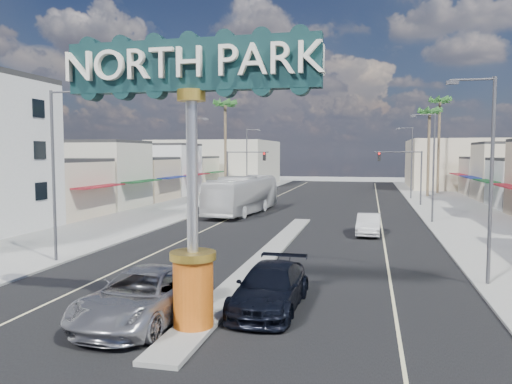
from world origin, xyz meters
The scene contains 25 objects.
ground centered at (0.00, 30.00, 0.00)m, with size 160.00×160.00×0.00m, color gray.
road centered at (0.00, 30.00, 0.01)m, with size 20.00×120.00×0.01m, color black.
median_island centered at (0.00, 14.00, 0.08)m, with size 1.30×30.00×0.16m, color gray.
sidewalk_left centered at (-14.00, 30.00, 0.06)m, with size 8.00×120.00×0.12m, color gray.
sidewalk_right centered at (14.00, 30.00, 0.06)m, with size 8.00×120.00×0.12m, color gray.
storefront_row_left centered at (-24.00, 43.00, 3.00)m, with size 12.00×42.00×6.00m, color beige.
backdrop_far_left centered at (-22.00, 75.00, 4.00)m, with size 20.00×20.00×8.00m, color #B7B29E.
backdrop_far_right centered at (22.00, 75.00, 4.00)m, with size 20.00×20.00×8.00m, color beige.
gateway_sign centered at (0.00, 1.98, 5.93)m, with size 8.20×1.50×9.15m.
traffic_signal_left centered at (-9.18, 43.99, 4.27)m, with size 5.09×0.45×6.00m.
traffic_signal_right centered at (9.18, 43.99, 4.27)m, with size 5.09×0.45×6.00m.
streetlight_l_near centered at (-10.43, 10.00, 5.07)m, with size 2.03×0.22×9.00m.
streetlight_l_mid centered at (-10.43, 30.00, 5.07)m, with size 2.03×0.22×9.00m.
streetlight_l_far centered at (-10.43, 52.00, 5.07)m, with size 2.03×0.22×9.00m.
streetlight_r_near centered at (10.43, 10.00, 5.07)m, with size 2.03×0.22×9.00m.
streetlight_r_mid centered at (10.43, 30.00, 5.07)m, with size 2.03×0.22×9.00m.
streetlight_r_far centered at (10.43, 52.00, 5.07)m, with size 2.03×0.22×9.00m.
palm_left_far centered at (-13.00, 50.00, 11.50)m, with size 2.60×2.60×13.10m.
palm_right_mid centered at (13.00, 56.00, 10.60)m, with size 2.60×2.60×12.10m.
palm_right_far centered at (15.00, 62.00, 12.39)m, with size 2.60×2.60×14.10m.
suv_left centered at (-2.00, 2.53, 0.88)m, with size 2.93×6.36×1.77m, color #A2A1A6.
suv_right centered at (2.00, 4.75, 0.81)m, with size 2.28×5.61×1.63m, color black.
car_parked_left centered at (-9.00, 31.52, 0.77)m, with size 1.82×4.53×1.54m, color slate.
car_parked_right centered at (5.50, 22.82, 0.75)m, with size 1.59×4.55×1.50m, color silver.
city_bus centered at (-6.28, 32.86, 1.80)m, with size 3.03×12.95×3.61m, color silver.
Camera 1 is at (5.51, -13.00, 5.78)m, focal length 35.00 mm.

